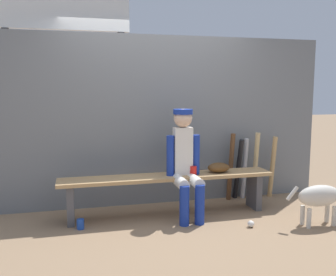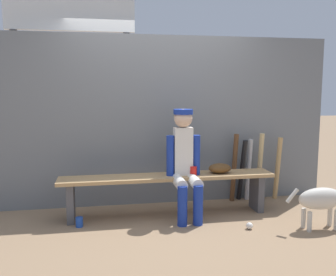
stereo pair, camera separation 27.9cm
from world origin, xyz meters
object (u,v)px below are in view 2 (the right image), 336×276
at_px(dugout_bench, 168,184).
at_px(bat_wood_natural, 260,167).
at_px(bat_wood_dark, 234,168).
at_px(bat_aluminum_silver, 249,170).
at_px(scoreboard, 76,31).
at_px(bat_wood_tan, 278,168).
at_px(dog, 326,199).
at_px(baseball, 250,226).
at_px(baseball_glove, 220,168).
at_px(player_seated, 185,159).
at_px(bat_aluminum_black, 242,170).
at_px(cup_on_ground, 79,222).
at_px(cup_on_bench, 193,171).

bearing_deg(dugout_bench, bat_wood_natural, 15.35).
height_order(bat_wood_dark, bat_aluminum_silver, bat_wood_dark).
bearing_deg(bat_wood_dark, dugout_bench, -158.95).
xyz_separation_m(bat_wood_dark, scoreboard, (-2.07, 0.89, 1.86)).
height_order(bat_wood_tan, dog, bat_wood_tan).
height_order(dugout_bench, scoreboard, scoreboard).
height_order(bat_wood_natural, baseball, bat_wood_natural).
height_order(baseball_glove, baseball, baseball_glove).
bearing_deg(dugout_bench, player_seated, -30.89).
bearing_deg(bat_wood_natural, dog, -75.96).
height_order(bat_aluminum_black, scoreboard, scoreboard).
bearing_deg(dugout_bench, baseball_glove, 0.00).
height_order(player_seated, bat_aluminum_silver, player_seated).
relative_size(baseball_glove, cup_on_ground, 2.55).
xyz_separation_m(bat_wood_natural, bat_wood_tan, (0.26, 0.00, -0.03)).
distance_m(bat_aluminum_silver, bat_wood_natural, 0.15).
bearing_deg(baseball_glove, scoreboard, 143.97).
height_order(cup_on_bench, scoreboard, scoreboard).
bearing_deg(dugout_bench, bat_wood_tan, 13.02).
bearing_deg(baseball_glove, player_seated, -166.70).
distance_m(player_seated, scoreboard, 2.48).
bearing_deg(baseball, player_seated, 140.65).
bearing_deg(dugout_bench, cup_on_ground, -168.65).
bearing_deg(bat_wood_natural, bat_aluminum_black, 175.02).
height_order(baseball_glove, bat_aluminum_black, bat_aluminum_black).
height_order(bat_wood_dark, cup_on_ground, bat_wood_dark).
bearing_deg(baseball, dog, -8.66).
relative_size(bat_wood_dark, bat_aluminum_silver, 1.10).
xyz_separation_m(bat_wood_dark, bat_wood_tan, (0.63, -0.00, -0.03)).
relative_size(player_seated, scoreboard, 0.38).
xyz_separation_m(baseball, scoreboard, (-1.89, 1.88, 2.29)).
height_order(baseball_glove, dog, baseball_glove).
distance_m(bat_wood_dark, baseball, 1.09).
distance_m(player_seated, bat_wood_dark, 0.96).
xyz_separation_m(player_seated, bat_wood_dark, (0.79, 0.48, -0.23)).
bearing_deg(baseball_glove, bat_wood_dark, 48.87).
bearing_deg(bat_aluminum_silver, scoreboard, 159.51).
relative_size(bat_aluminum_black, bat_wood_tan, 0.98).
bearing_deg(baseball, cup_on_bench, 132.50).
distance_m(player_seated, bat_wood_natural, 1.27).
bearing_deg(bat_wood_dark, bat_aluminum_black, 6.60).
bearing_deg(bat_aluminum_silver, bat_wood_natural, -17.05).
bearing_deg(bat_aluminum_black, dog, -65.12).
bearing_deg(dog, scoreboard, 143.52).
relative_size(bat_wood_dark, cup_on_ground, 8.45).
height_order(bat_wood_tan, cup_on_ground, bat_wood_tan).
distance_m(baseball_glove, scoreboard, 2.79).
distance_m(baseball_glove, bat_wood_tan, 1.03).
bearing_deg(cup_on_ground, player_seated, 4.63).
bearing_deg(player_seated, dog, -23.65).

